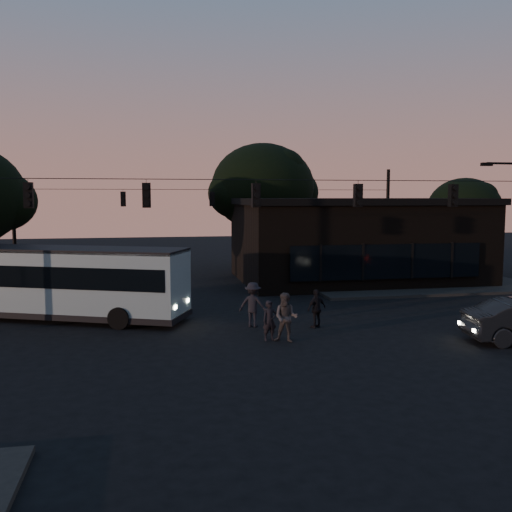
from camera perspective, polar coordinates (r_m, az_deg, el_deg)
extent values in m
plane|color=black|center=(20.75, 2.13, -9.40)|extent=(120.00, 120.00, 0.00)
cube|color=black|center=(37.75, 15.18, -2.53)|extent=(14.00, 10.00, 0.15)
cube|color=black|center=(38.11, 9.89, 1.34)|extent=(15.00, 10.00, 5.00)
cube|color=black|center=(38.00, 9.97, 5.40)|extent=(15.40, 10.40, 0.40)
cube|color=black|center=(33.47, 12.99, -0.55)|extent=(11.50, 0.18, 2.00)
cylinder|color=black|center=(42.51, 0.67, 1.22)|extent=(0.44, 0.44, 4.00)
ellipsoid|color=black|center=(42.37, 0.67, 6.89)|extent=(7.60, 7.60, 6.46)
cylinder|color=black|center=(43.94, 19.96, 0.36)|extent=(0.44, 0.44, 3.00)
ellipsoid|color=black|center=(43.77, 20.11, 4.47)|extent=(5.20, 5.20, 4.42)
cylinder|color=black|center=(23.94, 0.00, 7.64)|extent=(26.00, 0.03, 0.03)
cube|color=black|center=(23.91, -21.80, 5.66)|extent=(0.34, 0.30, 1.00)
cube|color=black|center=(23.49, -10.90, 5.98)|extent=(0.34, 0.30, 1.00)
cube|color=black|center=(23.93, 0.00, 6.08)|extent=(0.34, 0.30, 1.00)
cube|color=black|center=(25.18, 10.16, 5.98)|extent=(0.34, 0.30, 1.00)
cube|color=black|center=(27.13, 19.11, 5.74)|extent=(0.34, 0.30, 1.00)
cylinder|color=black|center=(40.42, -23.06, 2.99)|extent=(0.24, 0.24, 7.50)
cylinder|color=black|center=(43.26, 13.00, 3.47)|extent=(0.24, 0.24, 7.50)
cylinder|color=black|center=(39.76, -4.43, 6.65)|extent=(26.00, 0.03, 0.03)
cube|color=black|center=(39.52, -13.14, 5.57)|extent=(0.34, 0.30, 1.00)
cube|color=black|center=(39.75, -4.42, 5.71)|extent=(0.34, 0.30, 1.00)
cube|color=black|center=(40.88, 4.00, 5.72)|extent=(0.34, 0.30, 1.00)
cube|color=gray|center=(26.96, -19.02, -2.22)|extent=(11.53, 6.84, 2.70)
cube|color=black|center=(26.92, -19.04, -1.67)|extent=(11.12, 6.69, 0.93)
cube|color=black|center=(26.81, -19.12, 0.64)|extent=(11.53, 6.84, 0.16)
cube|color=black|center=(27.19, -18.92, -5.25)|extent=(11.64, 6.93, 0.26)
cylinder|color=black|center=(30.43, -24.16, -4.09)|extent=(0.96, 0.60, 0.93)
cylinder|color=black|center=(24.45, -13.55, -6.08)|extent=(0.96, 0.60, 0.93)
cylinder|color=black|center=(26.77, -11.16, -4.99)|extent=(0.96, 0.60, 0.93)
imported|color=black|center=(21.95, 1.38, -6.47)|extent=(0.61, 0.45, 1.54)
imported|color=#393434|center=(21.70, 3.02, -6.16)|extent=(1.13, 1.03, 1.89)
imported|color=black|center=(24.13, 6.08, -5.25)|extent=(1.04, 0.77, 1.64)
imported|color=black|center=(24.17, -0.30, -4.88)|extent=(1.41, 1.16, 1.90)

